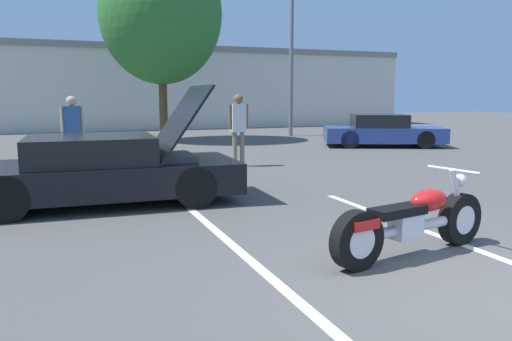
# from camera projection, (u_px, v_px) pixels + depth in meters

# --- Properties ---
(ground_plane) EXTENTS (80.00, 80.00, 0.00)m
(ground_plane) POSITION_uv_depth(u_px,v_px,m) (511.00, 304.00, 4.34)
(ground_plane) COLOR #514F4C
(parking_stripe_foreground) EXTENTS (0.12, 5.68, 0.01)m
(parking_stripe_foreground) POSITION_uv_depth(u_px,v_px,m) (252.00, 261.00, 5.44)
(parking_stripe_foreground) COLOR white
(parking_stripe_foreground) RESTS_ON ground
(parking_stripe_middle) EXTENTS (0.12, 5.68, 0.01)m
(parking_stripe_middle) POSITION_uv_depth(u_px,v_px,m) (442.00, 237.00, 6.39)
(parking_stripe_middle) COLOR white
(parking_stripe_middle) RESTS_ON ground
(far_building) EXTENTS (32.00, 4.20, 4.40)m
(far_building) POSITION_uv_depth(u_px,v_px,m) (128.00, 85.00, 27.07)
(far_building) COLOR beige
(far_building) RESTS_ON ground
(light_pole) EXTENTS (1.21, 0.28, 7.68)m
(light_pole) POSITION_uv_depth(u_px,v_px,m) (293.00, 39.00, 21.67)
(light_pole) COLOR slate
(light_pole) RESTS_ON ground
(tree_background) EXTENTS (4.69, 4.69, 7.61)m
(tree_background) POSITION_uv_depth(u_px,v_px,m) (161.00, 13.00, 19.09)
(tree_background) COLOR brown
(tree_background) RESTS_ON ground
(motorcycle) EXTENTS (2.32, 0.77, 0.95)m
(motorcycle) POSITION_uv_depth(u_px,v_px,m) (412.00, 222.00, 5.59)
(motorcycle) COLOR black
(motorcycle) RESTS_ON ground
(show_car_hood_open) EXTENTS (4.50, 2.10, 1.97)m
(show_car_hood_open) POSITION_uv_depth(u_px,v_px,m) (104.00, 170.00, 8.30)
(show_car_hood_open) COLOR black
(show_car_hood_open) RESTS_ON ground
(parked_car_right_row) EXTENTS (4.44, 3.29, 1.14)m
(parked_car_right_row) POSITION_uv_depth(u_px,v_px,m) (382.00, 131.00, 17.60)
(parked_car_right_row) COLOR navy
(parked_car_right_row) RESTS_ON ground
(spectator_near_motorcycle) EXTENTS (0.52, 0.23, 1.78)m
(spectator_near_motorcycle) POSITION_uv_depth(u_px,v_px,m) (73.00, 126.00, 11.77)
(spectator_near_motorcycle) COLOR #38476B
(spectator_near_motorcycle) RESTS_ON ground
(spectator_by_show_car) EXTENTS (0.52, 0.24, 1.82)m
(spectator_by_show_car) POSITION_uv_depth(u_px,v_px,m) (238.00, 123.00, 12.57)
(spectator_by_show_car) COLOR gray
(spectator_by_show_car) RESTS_ON ground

